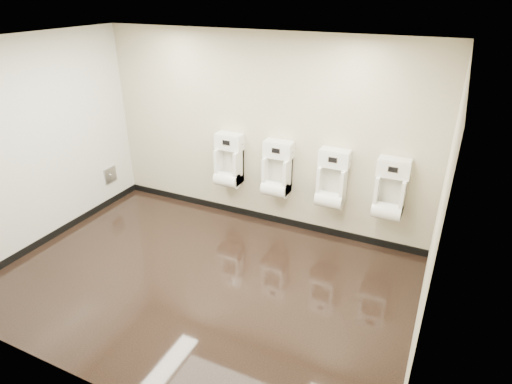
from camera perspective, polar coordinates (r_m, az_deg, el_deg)
ground at (r=5.48m, az=-7.19°, el=-11.58°), size 5.00×3.50×0.00m
ceiling at (r=4.40m, az=-9.29°, el=18.82°), size 5.00×3.50×0.00m
back_wall at (r=6.20m, az=0.69°, el=7.87°), size 5.00×0.02×2.80m
front_wall at (r=3.63m, az=-23.28°, el=-8.41°), size 5.00×0.02×2.80m
left_wall at (r=6.42m, az=-27.32°, el=5.57°), size 0.02×3.50×2.80m
right_wall at (r=4.09m, az=22.91°, el=-4.27°), size 0.02×3.50×2.80m
tile_overlay_left at (r=6.42m, az=-27.29°, el=5.57°), size 0.01×3.50×2.80m
skirting_back at (r=6.73m, az=0.58°, el=-3.15°), size 5.00×0.02×0.10m
skirting_left at (r=6.94m, az=-25.02°, el=-4.91°), size 0.02×3.50×0.10m
access_panel at (r=7.45m, az=-18.86°, el=2.18°), size 0.04×0.25×0.25m
urinal_0 at (r=6.46m, az=-3.66°, el=3.72°), size 0.42×0.32×0.79m
urinal_1 at (r=6.15m, az=2.79°, el=2.55°), size 0.42×0.32×0.79m
urinal_2 at (r=5.91m, az=10.08°, el=1.19°), size 0.42×0.32×0.79m
urinal_3 at (r=5.79m, az=17.42°, el=-0.21°), size 0.42×0.32×0.79m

